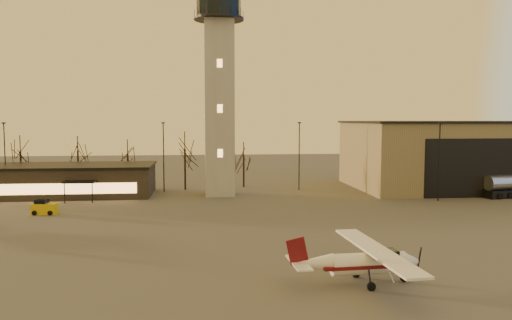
# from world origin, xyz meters

# --- Properties ---
(ground) EXTENTS (220.00, 220.00, 0.00)m
(ground) POSITION_xyz_m (0.00, 0.00, 0.00)
(ground) COLOR #42403D
(ground) RESTS_ON ground
(control_tower) EXTENTS (6.80, 6.80, 32.60)m
(control_tower) POSITION_xyz_m (0.00, 30.00, 16.33)
(control_tower) COLOR gray
(control_tower) RESTS_ON ground
(hangar) EXTENTS (30.60, 20.60, 10.30)m
(hangar) POSITION_xyz_m (36.00, 33.98, 5.15)
(hangar) COLOR #7C7051
(hangar) RESTS_ON ground
(terminal) EXTENTS (25.40, 12.20, 4.30)m
(terminal) POSITION_xyz_m (-21.99, 31.98, 2.16)
(terminal) COLOR black
(terminal) RESTS_ON ground
(light_poles) EXTENTS (58.50, 12.25, 10.14)m
(light_poles) POSITION_xyz_m (0.50, 31.00, 5.41)
(light_poles) COLOR black
(light_poles) RESTS_ON ground
(tree_row) EXTENTS (37.20, 9.20, 8.80)m
(tree_row) POSITION_xyz_m (-13.70, 39.16, 5.94)
(tree_row) COLOR black
(tree_row) RESTS_ON ground
(cessna_front) EXTENTS (9.35, 11.81, 3.25)m
(cessna_front) POSITION_xyz_m (8.31, -8.79, 1.11)
(cessna_front) COLOR silver
(cessna_front) RESTS_ON ground
(fuel_truck) EXTENTS (8.49, 4.00, 3.04)m
(fuel_truck) POSITION_xyz_m (39.30, 23.99, 1.20)
(fuel_truck) COLOR black
(fuel_truck) RESTS_ON ground
(service_cart) EXTENTS (2.77, 1.94, 1.66)m
(service_cart) POSITION_xyz_m (-19.97, 18.01, 0.63)
(service_cart) COLOR #BEA10B
(service_cart) RESTS_ON ground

